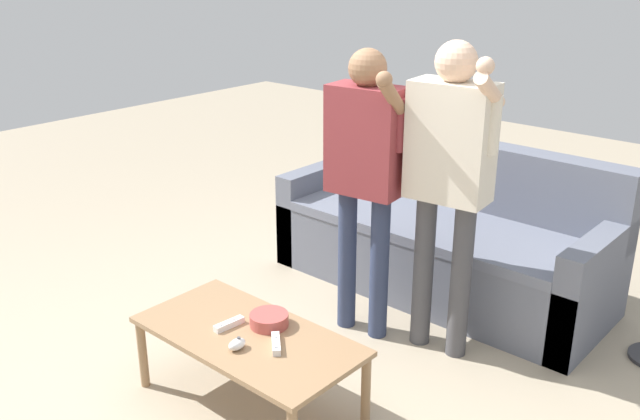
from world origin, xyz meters
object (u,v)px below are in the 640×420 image
object	(u,v)px
coffee_table	(248,342)
game_remote_nunchuk	(237,344)
player_center	(365,162)
game_remote_wand_near	(276,344)
player_right	(449,166)
game_remote_wand_far	(229,324)
couch	(444,240)
snack_bowl	(269,320)

from	to	relation	value
coffee_table	game_remote_nunchuk	bearing A→B (deg)	-62.95
player_center	game_remote_wand_near	xyz separation A→B (m)	(0.21, -0.89, -0.59)
coffee_table	player_center	distance (m)	1.11
player_center	game_remote_wand_near	world-z (taller)	player_center
player_right	game_remote_wand_far	xyz separation A→B (m)	(-0.50, -1.04, -0.63)
player_center	game_remote_wand_near	size ratio (longest dim) A/B	11.01
couch	snack_bowl	size ratio (longest dim) A/B	11.37
coffee_table	player_right	distance (m)	1.29
coffee_table	snack_bowl	world-z (taller)	snack_bowl
snack_bowl	player_center	bearing A→B (deg)	93.93
snack_bowl	game_remote_nunchuk	xyz separation A→B (m)	(0.04, -0.24, -0.01)
player_right	couch	bearing A→B (deg)	120.20
coffee_table	player_right	bearing A→B (deg)	68.81
coffee_table	player_center	bearing A→B (deg)	92.02
coffee_table	game_remote_wand_near	distance (m)	0.19
player_right	game_remote_wand_near	bearing A→B (deg)	-102.16
couch	snack_bowl	xyz separation A→B (m)	(0.01, -1.56, 0.10)
game_remote_nunchuk	game_remote_wand_near	distance (m)	0.17
couch	snack_bowl	world-z (taller)	couch
coffee_table	game_remote_wand_far	world-z (taller)	game_remote_wand_far
snack_bowl	game_remote_wand_far	world-z (taller)	snack_bowl
coffee_table	snack_bowl	xyz separation A→B (m)	(0.02, 0.12, 0.07)
player_right	game_remote_wand_near	world-z (taller)	player_right
snack_bowl	player_right	world-z (taller)	player_right
snack_bowl	game_remote_nunchuk	size ratio (longest dim) A/B	2.07
coffee_table	game_remote_nunchuk	xyz separation A→B (m)	(0.06, -0.12, 0.07)
game_remote_nunchuk	game_remote_wand_far	distance (m)	0.20
player_center	game_remote_wand_near	bearing A→B (deg)	-76.83
player_right	game_remote_wand_near	xyz separation A→B (m)	(-0.22, -1.01, -0.63)
coffee_table	player_center	world-z (taller)	player_center
coffee_table	game_remote_wand_near	world-z (taller)	game_remote_wand_near
game_remote_nunchuk	game_remote_wand_near	size ratio (longest dim) A/B	0.61
coffee_table	game_remote_wand_far	distance (m)	0.12
game_remote_nunchuk	game_remote_wand_near	bearing A→B (deg)	47.72
snack_bowl	game_remote_wand_far	size ratio (longest dim) A/B	1.15
snack_bowl	player_right	xyz separation A→B (m)	(0.37, 0.90, 0.62)
player_center	couch	bearing A→B (deg)	86.84
snack_bowl	player_right	size ratio (longest dim) A/B	0.11
player_center	game_remote_wand_far	bearing A→B (deg)	-94.74
snack_bowl	player_center	distance (m)	0.97
game_remote_nunchuk	player_center	size ratio (longest dim) A/B	0.06
game_remote_wand_far	couch	bearing A→B (deg)	85.99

